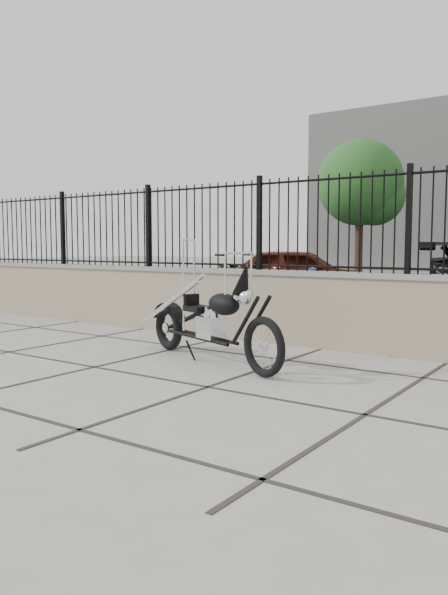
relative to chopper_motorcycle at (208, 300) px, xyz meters
name	(u,v)px	position (x,y,z in m)	size (l,w,h in m)	color
ground_plane	(208,387)	(0.69, -0.95, -0.69)	(90.00, 90.00, 0.00)	#99968E
retaining_wall	(327,310)	(0.69, 1.55, -0.21)	(14.00, 0.36, 0.96)	gray
iron_fence	(328,223)	(0.69, 1.55, 0.87)	(14.00, 0.08, 1.20)	black
chopper_motorcycle	(208,300)	(0.00, 0.00, 0.00)	(2.31, 0.41, 1.39)	black
car_red	(300,275)	(-2.27, 6.47, -0.07)	(1.46, 3.63, 1.24)	#431409
bollard_a	(312,297)	(-0.40, 3.32, -0.23)	(0.11, 0.11, 0.92)	blue
tree_left	(360,179)	(-4.44, 15.18, 2.98)	(3.11, 3.11, 5.25)	#382619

